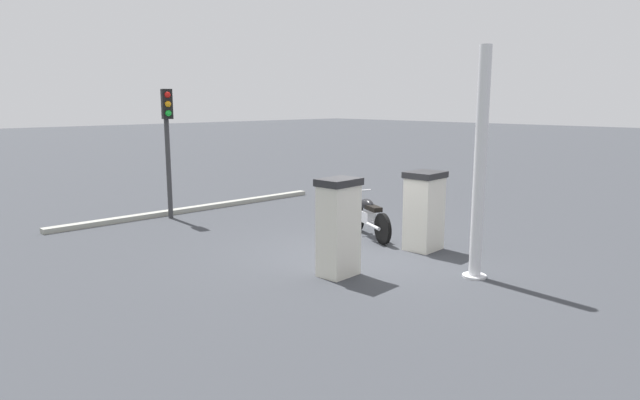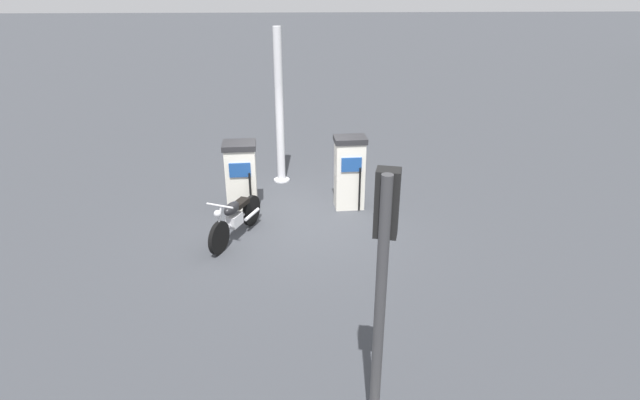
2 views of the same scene
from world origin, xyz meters
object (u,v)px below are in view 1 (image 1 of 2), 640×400
object	(u,v)px
fuel_pump_far	(338,227)
motorcycle_near_pump	(369,216)
fuel_pump_near	(424,210)
canopy_support_pole	(480,170)
roadside_traffic_light	(168,130)

from	to	relation	value
fuel_pump_far	motorcycle_near_pump	bearing A→B (deg)	-59.11
fuel_pump_near	fuel_pump_far	bearing A→B (deg)	90.00
fuel_pump_far	fuel_pump_near	bearing A→B (deg)	-90.00
fuel_pump_far	canopy_support_pole	size ratio (longest dim) A/B	0.44
fuel_pump_near	canopy_support_pole	size ratio (longest dim) A/B	0.41
fuel_pump_near	fuel_pump_far	xyz separation A→B (m)	(-0.00, 2.42, 0.05)
canopy_support_pole	motorcycle_near_pump	bearing A→B (deg)	-14.92
fuel_pump_near	motorcycle_near_pump	distance (m)	1.48
motorcycle_near_pump	roadside_traffic_light	xyz separation A→B (m)	(4.69, 2.16, 1.76)
fuel_pump_near	fuel_pump_far	size ratio (longest dim) A/B	0.94
fuel_pump_near	roadside_traffic_light	size ratio (longest dim) A/B	0.49
motorcycle_near_pump	roadside_traffic_light	world-z (taller)	roadside_traffic_light
fuel_pump_far	motorcycle_near_pump	world-z (taller)	fuel_pump_far
fuel_pump_near	roadside_traffic_light	world-z (taller)	roadside_traffic_light
motorcycle_near_pump	fuel_pump_near	bearing A→B (deg)	-179.85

